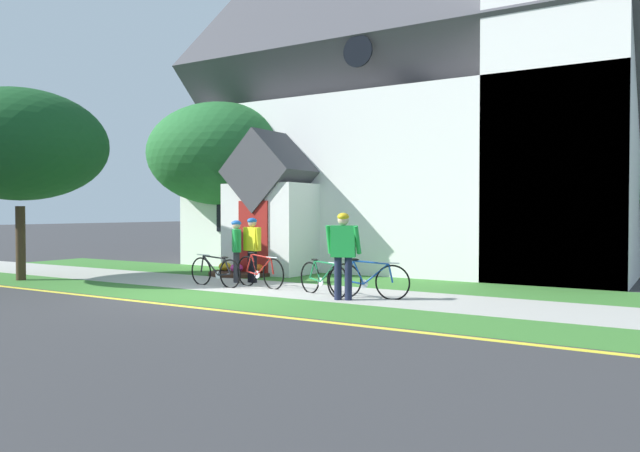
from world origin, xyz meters
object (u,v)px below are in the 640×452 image
Objects in this scene: bicycle_blue at (216,271)px; verge_sapling at (19,145)px; cyclist_in_white_jersey at (252,245)px; cyclist_in_red_jersey at (236,247)px; church_sign at (248,229)px; cyclist_in_blue_jersey at (343,248)px; bicycle_red at (323,278)px; yard_deciduous_tree at (221,154)px; bicycle_orange at (368,280)px; bicycle_white at (260,271)px.

bicycle_blue is 0.34× the size of verge_sapling.
cyclist_in_white_jersey is at bearing 74.85° from bicycle_blue.
church_sign is at bearing 120.23° from cyclist_in_red_jersey.
cyclist_in_blue_jersey is (3.81, -1.28, 0.15)m from cyclist_in_red_jersey.
yard_deciduous_tree reaches higher than bicycle_red.
bicycle_orange is at bearing -14.33° from cyclist_in_white_jersey.
yard_deciduous_tree is at bearing 135.06° from cyclist_in_red_jersey.
cyclist_in_blue_jersey reaches higher than cyclist_in_white_jersey.
verge_sapling is (-9.30, -1.73, 3.15)m from bicycle_orange.
cyclist_in_white_jersey is (-3.45, 1.47, -0.10)m from cyclist_in_blue_jersey.
church_sign reaches higher than cyclist_in_blue_jersey.
bicycle_orange is at bearing -28.97° from yard_deciduous_tree.
verge_sapling reaches higher than cyclist_in_white_jersey.
bicycle_white is at bearing 17.93° from verge_sapling.
bicycle_white is 0.31× the size of yard_deciduous_tree.
verge_sapling is (-6.28, -2.03, 3.15)m from bicycle_white.
yard_deciduous_tree is (-3.74, 3.19, 2.71)m from cyclist_in_white_jersey.
bicycle_orange reaches higher than bicycle_blue.
cyclist_in_blue_jersey is 3.75m from cyclist_in_white_jersey.
cyclist_in_red_jersey is at bearing -151.46° from cyclist_in_white_jersey.
bicycle_red is 3.01m from bicycle_blue.
bicycle_blue is at bearing -67.24° from church_sign.
cyclist_in_blue_jersey is 9.41m from verge_sapling.
cyclist_in_red_jersey is 0.32× the size of verge_sapling.
cyclist_in_red_jersey is 0.89× the size of cyclist_in_blue_jersey.
cyclist_in_white_jersey is (1.42, -1.65, -0.34)m from church_sign.
verge_sapling reaches higher than cyclist_in_red_jersey.
yard_deciduous_tree is at bearing 139.25° from bicycle_white.
cyclist_in_blue_jersey is (2.72, -0.80, 0.67)m from bicycle_white.
cyclist_in_blue_jersey is at bearing -29.79° from bicycle_red.
church_sign is at bearing 133.02° from bicycle_white.
verge_sapling is at bearing -133.53° from church_sign.
cyclist_in_red_jersey is at bearing -59.77° from church_sign.
cyclist_in_blue_jersey is (4.88, -3.11, -0.24)m from church_sign.
bicycle_orange is 1.04m from bicycle_red.
church_sign is 1.14× the size of bicycle_orange.
cyclist_in_blue_jersey reaches higher than bicycle_orange.
verge_sapling is (-8.27, -1.64, 3.17)m from bicycle_red.
bicycle_orange is at bearing -26.70° from church_sign.
verge_sapling is (-5.26, -1.63, 3.17)m from bicycle_blue.
cyclist_in_blue_jersey reaches higher than cyclist_in_red_jersey.
bicycle_white is 1.03× the size of cyclist_in_white_jersey.
cyclist_in_blue_jersey is at bearing -32.56° from church_sign.
bicycle_white is 1.09m from bicycle_blue.
cyclist_in_red_jersey is (-4.11, 0.77, 0.53)m from bicycle_orange.
verge_sapling is at bearing -154.27° from cyclist_in_red_jersey.
bicycle_white reaches higher than bicycle_orange.
yard_deciduous_tree is (-2.32, 1.55, 2.37)m from church_sign.
cyclist_in_white_jersey is (0.29, 1.06, 0.59)m from bicycle_blue.
church_sign is at bearing 147.44° from cyclist_in_blue_jersey.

